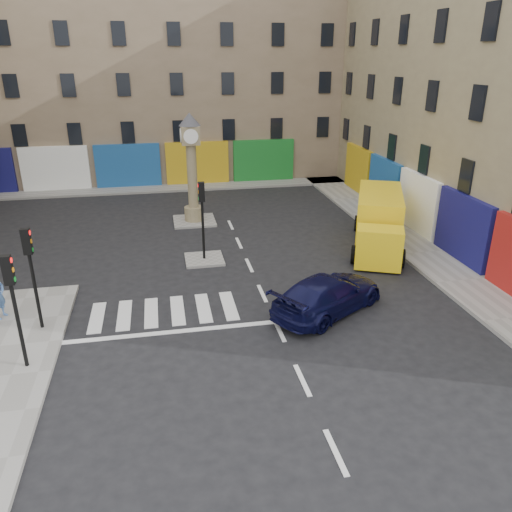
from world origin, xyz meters
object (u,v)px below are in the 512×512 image
object	(u,v)px
traffic_light_left_near	(13,294)
traffic_light_left_far	(31,263)
yellow_van	(379,221)
traffic_light_island	(202,208)
navy_sedan	(328,294)
clock_pillar	(192,162)

from	to	relation	value
traffic_light_left_near	traffic_light_left_far	xyz separation A→B (m)	(0.00, 2.40, 0.00)
traffic_light_left_near	yellow_van	bearing A→B (deg)	28.33
traffic_light_island	navy_sedan	distance (m)	7.50
traffic_light_left_near	traffic_light_left_far	size ratio (longest dim) A/B	1.00
traffic_light_left_near	navy_sedan	distance (m)	10.77
yellow_van	traffic_light_island	bearing A→B (deg)	-153.81
traffic_light_island	clock_pillar	distance (m)	6.07
traffic_light_island	clock_pillar	xyz separation A→B (m)	(0.00, 6.00, 0.96)
traffic_light_left_near	navy_sedan	bearing A→B (deg)	9.95
traffic_light_left_near	clock_pillar	xyz separation A→B (m)	(6.30, 13.80, 0.93)
navy_sedan	yellow_van	distance (m)	8.04
clock_pillar	navy_sedan	xyz separation A→B (m)	(4.14, -11.96, -2.82)
traffic_light_left_far	yellow_van	world-z (taller)	traffic_light_left_far
traffic_light_left_far	clock_pillar	xyz separation A→B (m)	(6.30, 11.40, 0.93)
traffic_light_left_far	navy_sedan	size ratio (longest dim) A/B	0.73
traffic_light_left_near	clock_pillar	size ratio (longest dim) A/B	0.61
traffic_light_left_far	clock_pillar	world-z (taller)	clock_pillar
traffic_light_island	yellow_van	bearing A→B (deg)	2.76
navy_sedan	yellow_van	xyz separation A→B (m)	(4.83, 6.40, 0.56)
traffic_light_left_far	yellow_van	bearing A→B (deg)	20.90
navy_sedan	clock_pillar	bearing A→B (deg)	-14.16
clock_pillar	traffic_light_island	bearing A→B (deg)	-90.00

